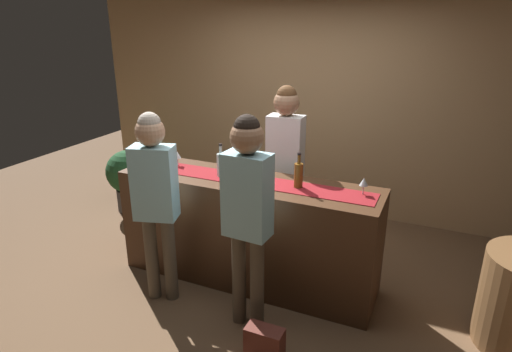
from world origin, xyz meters
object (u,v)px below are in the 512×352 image
object	(u,v)px
wine_glass_near_customer	(364,182)
wine_glass_far_end	(177,155)
customer_browsing	(155,190)
potted_plant_tall	(128,176)
wine_glass_mid_counter	(252,166)
customer_sipping	(247,203)
wine_bottle_amber	(298,175)
wine_bottle_clear	(221,164)
handbag	(265,341)
bartender	(285,154)

from	to	relation	value
wine_glass_near_customer	wine_glass_far_end	size ratio (longest dim) A/B	1.00
customer_browsing	potted_plant_tall	xyz separation A→B (m)	(-1.48, 1.37, -0.56)
wine_glass_mid_counter	customer_sipping	xyz separation A→B (m)	(0.27, -0.66, -0.04)
wine_glass_near_customer	wine_glass_far_end	distance (m)	1.76
wine_bottle_amber	wine_bottle_clear	bearing A→B (deg)	-177.99
wine_glass_mid_counter	potted_plant_tall	bearing A→B (deg)	160.41
wine_bottle_amber	handbag	world-z (taller)	wine_bottle_amber
wine_glass_mid_counter	handbag	size ratio (longest dim) A/B	0.51
handbag	wine_bottle_amber	bearing A→B (deg)	94.75
wine_bottle_clear	customer_browsing	world-z (taller)	customer_browsing
wine_glass_near_customer	handbag	xyz separation A→B (m)	(-0.45, -0.93, -0.99)
wine_glass_near_customer	bartender	size ratio (longest dim) A/B	0.08
customer_sipping	wine_glass_mid_counter	bearing A→B (deg)	115.15
wine_glass_mid_counter	wine_glass_far_end	world-z (taller)	same
wine_glass_near_customer	handbag	bearing A→B (deg)	-115.95
wine_bottle_amber	customer_sipping	size ratio (longest dim) A/B	0.18
wine_bottle_amber	wine_glass_far_end	size ratio (longest dim) A/B	2.10
wine_bottle_amber	wine_glass_mid_counter	distance (m)	0.45
customer_sipping	potted_plant_tall	size ratio (longest dim) A/B	2.18
wine_bottle_amber	bartender	bearing A→B (deg)	120.13
wine_bottle_clear	handbag	xyz separation A→B (m)	(0.78, -0.84, -0.99)
customer_sipping	handbag	size ratio (longest dim) A/B	6.10
wine_bottle_clear	wine_bottle_amber	world-z (taller)	same
bartender	wine_glass_mid_counter	bearing A→B (deg)	74.77
wine_glass_far_end	customer_sipping	bearing A→B (deg)	-32.46
wine_bottle_clear	wine_glass_near_customer	distance (m)	1.24
wine_bottle_clear	potted_plant_tall	bearing A→B (deg)	155.45
wine_bottle_clear	wine_glass_near_customer	bearing A→B (deg)	4.21
handbag	wine_glass_far_end	bearing A→B (deg)	144.55
wine_bottle_amber	wine_glass_far_end	world-z (taller)	wine_bottle_amber
customer_browsing	wine_bottle_amber	bearing A→B (deg)	13.21
wine_bottle_clear	wine_bottle_amber	size ratio (longest dim) A/B	1.00
wine_glass_mid_counter	handbag	xyz separation A→B (m)	(0.52, -0.92, -0.99)
wine_glass_mid_counter	customer_sipping	size ratio (longest dim) A/B	0.08
wine_bottle_clear	customer_browsing	xyz separation A→B (m)	(-0.30, -0.56, -0.09)
wine_bottle_amber	wine_glass_mid_counter	bearing A→B (deg)	172.22
wine_glass_mid_counter	wine_glass_far_end	distance (m)	0.78
wine_bottle_amber	customer_browsing	world-z (taller)	customer_browsing
wine_bottle_amber	customer_sipping	distance (m)	0.63
customer_sipping	customer_browsing	world-z (taller)	customer_sipping
wine_bottle_amber	wine_glass_near_customer	bearing A→B (deg)	7.21
wine_bottle_clear	wine_bottle_amber	xyz separation A→B (m)	(0.71, 0.02, 0.00)
potted_plant_tall	handbag	xyz separation A→B (m)	(2.57, -1.65, -0.34)
wine_glass_near_customer	wine_bottle_amber	bearing A→B (deg)	-172.79
wine_glass_far_end	customer_browsing	xyz separation A→B (m)	(0.22, -0.65, -0.08)
potted_plant_tall	handbag	distance (m)	3.07
wine_glass_far_end	potted_plant_tall	xyz separation A→B (m)	(-1.26, 0.72, -0.64)
wine_glass_far_end	customer_browsing	bearing A→B (deg)	-71.56
potted_plant_tall	handbag	bearing A→B (deg)	-32.74
bartender	wine_bottle_clear	bearing A→B (deg)	55.18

